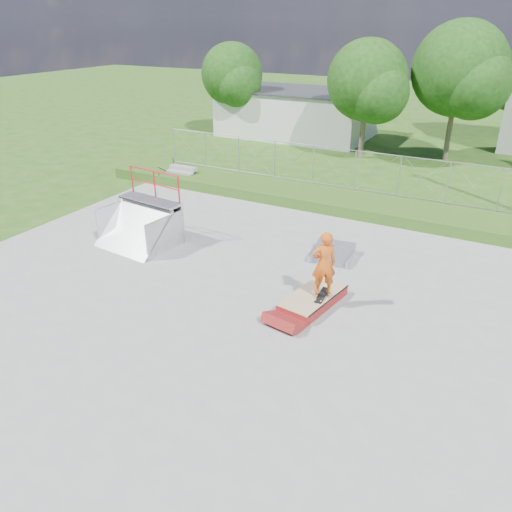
# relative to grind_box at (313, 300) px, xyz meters

# --- Properties ---
(ground) EXTENTS (120.00, 120.00, 0.00)m
(ground) POSITION_rel_grind_box_xyz_m (-1.96, -1.03, -0.17)
(ground) COLOR #245016
(ground) RESTS_ON ground
(concrete_pad) EXTENTS (20.00, 16.00, 0.04)m
(concrete_pad) POSITION_rel_grind_box_xyz_m (-1.96, -1.03, -0.15)
(concrete_pad) COLOR gray
(concrete_pad) RESTS_ON ground
(grass_berm) EXTENTS (24.00, 3.00, 0.50)m
(grass_berm) POSITION_rel_grind_box_xyz_m (-1.96, 8.47, 0.08)
(grass_berm) COLOR #245016
(grass_berm) RESTS_ON ground
(grind_box) EXTENTS (1.44, 2.38, 0.33)m
(grind_box) POSITION_rel_grind_box_xyz_m (0.00, 0.00, 0.00)
(grind_box) COLOR maroon
(grind_box) RESTS_ON concrete_pad
(quarter_pipe) EXTENTS (2.80, 2.45, 2.58)m
(quarter_pipe) POSITION_rel_grind_box_xyz_m (-7.25, 0.88, 1.12)
(quarter_pipe) COLOR #A7ABAF
(quarter_pipe) RESTS_ON concrete_pad
(flat_bank_ramp) EXTENTS (1.51, 1.58, 0.41)m
(flat_bank_ramp) POSITION_rel_grind_box_xyz_m (-0.58, 3.15, 0.04)
(flat_bank_ramp) COLOR #A7ABAF
(flat_bank_ramp) RESTS_ON concrete_pad
(skateboard) EXTENTS (0.25, 0.80, 0.13)m
(skateboard) POSITION_rel_grind_box_xyz_m (0.27, 0.00, 0.21)
(skateboard) COLOR black
(skateboard) RESTS_ON grind_box
(skater) EXTENTS (0.83, 0.79, 1.91)m
(skater) POSITION_rel_grind_box_xyz_m (0.27, 0.00, 1.16)
(skater) COLOR #DC5614
(skater) RESTS_ON grind_box
(concrete_stairs) EXTENTS (1.50, 1.60, 0.80)m
(concrete_stairs) POSITION_rel_grind_box_xyz_m (-10.46, 7.67, 0.23)
(concrete_stairs) COLOR gray
(concrete_stairs) RESTS_ON ground
(chain_link_fence) EXTENTS (20.00, 0.06, 1.80)m
(chain_link_fence) POSITION_rel_grind_box_xyz_m (-1.96, 9.47, 1.23)
(chain_link_fence) COLOR gray
(chain_link_fence) RESTS_ON grass_berm
(utility_building_flat) EXTENTS (10.00, 6.00, 3.00)m
(utility_building_flat) POSITION_rel_grind_box_xyz_m (-9.96, 20.97, 1.33)
(utility_building_flat) COLOR beige
(utility_building_flat) RESTS_ON ground
(tree_left_near) EXTENTS (4.76, 4.48, 6.65)m
(tree_left_near) POSITION_rel_grind_box_xyz_m (-3.71, 16.81, 4.07)
(tree_left_near) COLOR brown
(tree_left_near) RESTS_ON ground
(tree_center) EXTENTS (5.44, 5.12, 7.60)m
(tree_center) POSITION_rel_grind_box_xyz_m (0.82, 18.78, 4.68)
(tree_center) COLOR brown
(tree_center) RESTS_ON ground
(tree_left_far) EXTENTS (4.42, 4.16, 6.18)m
(tree_left_far) POSITION_rel_grind_box_xyz_m (-13.73, 18.82, 3.77)
(tree_left_far) COLOR brown
(tree_left_far) RESTS_ON ground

